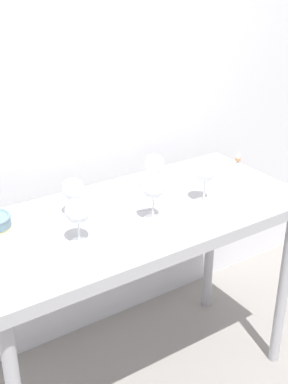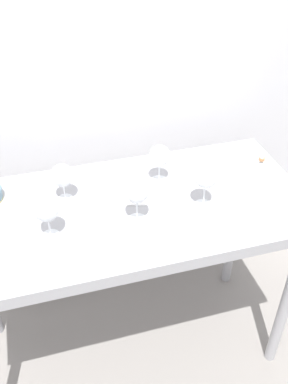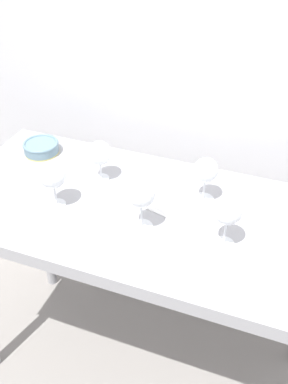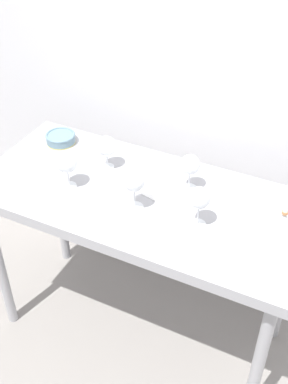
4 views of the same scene
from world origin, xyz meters
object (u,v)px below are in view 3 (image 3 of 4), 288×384
(wine_glass_far_right, at_px, (206,171))
(tasting_bowl, at_px, (41,147))
(wine_glass_near_right, at_px, (228,212))
(tasting_sheet_upper, at_px, (160,191))
(wine_glass_near_center, at_px, (141,195))
(wine_glass_near_left, at_px, (52,176))
(wine_glass_far_left, at_px, (99,154))

(wine_glass_far_right, bearing_deg, tasting_bowl, 174.24)
(wine_glass_far_right, relative_size, wine_glass_near_right, 0.95)
(wine_glass_far_right, relative_size, tasting_bowl, 1.18)
(wine_glass_near_right, bearing_deg, tasting_sheet_upper, 145.59)
(wine_glass_near_center, xyz_separation_m, tasting_bowl, (-0.54, 0.28, -0.11))
(wine_glass_near_left, xyz_separation_m, wine_glass_near_right, (0.58, 0.01, 0.01))
(wine_glass_far_right, relative_size, tasting_sheet_upper, 0.78)
(wine_glass_far_left, distance_m, tasting_bowl, 0.32)
(tasting_sheet_upper, bearing_deg, wine_glass_far_right, 17.88)
(wine_glass_far_right, height_order, tasting_bowl, wine_glass_far_right)
(wine_glass_near_right, bearing_deg, wine_glass_near_center, -176.94)
(wine_glass_near_left, xyz_separation_m, tasting_bowl, (-0.22, 0.27, -0.09))
(wine_glass_near_center, xyz_separation_m, wine_glass_near_left, (-0.31, 0.00, -0.01))
(tasting_bowl, bearing_deg, wine_glass_far_right, -5.76)
(wine_glass_far_left, bearing_deg, tasting_bowl, 165.04)
(wine_glass_far_right, height_order, tasting_sheet_upper, wine_glass_far_right)
(wine_glass_far_right, distance_m, wine_glass_near_right, 0.23)
(wine_glass_near_right, height_order, tasting_bowl, wine_glass_near_right)
(wine_glass_far_right, bearing_deg, wine_glass_near_left, -156.13)
(wine_glass_far_left, bearing_deg, tasting_sheet_upper, 0.66)
(wine_glass_near_left, height_order, wine_glass_far_left, wine_glass_near_left)
(wine_glass_near_left, distance_m, wine_glass_far_right, 0.50)
(wine_glass_near_left, distance_m, wine_glass_far_left, 0.21)
(tasting_sheet_upper, bearing_deg, wine_glass_near_center, -73.21)
(wine_glass_near_right, bearing_deg, wine_glass_near_left, -179.00)
(wine_glass_near_center, bearing_deg, tasting_bowl, 152.63)
(wine_glass_near_left, xyz_separation_m, wine_glass_far_left, (0.08, 0.19, -0.01))
(wine_glass_near_left, xyz_separation_m, wine_glass_far_right, (0.46, 0.20, -0.00))
(wine_glass_near_center, distance_m, wine_glass_near_left, 0.31)
(wine_glass_far_left, xyz_separation_m, tasting_sheet_upper, (0.23, 0.00, -0.11))
(wine_glass_far_right, bearing_deg, wine_glass_near_center, -125.60)
(wine_glass_far_left, height_order, tasting_bowl, wine_glass_far_left)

